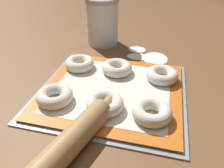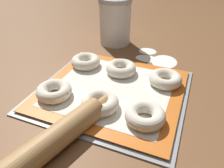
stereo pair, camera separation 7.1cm
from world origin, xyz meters
The scene contains 14 objects.
ground_plane centered at (0.00, 0.00, 0.00)m, with size 2.80×2.80×0.00m, color brown.
baking_tray centered at (0.02, -0.01, 0.00)m, with size 0.40×0.38×0.01m.
baking_mat centered at (0.02, -0.01, 0.01)m, with size 0.38×0.36×0.00m.
bagel_front_left centered at (-0.11, -0.10, 0.03)m, with size 0.09×0.09×0.03m.
bagel_front_center centered at (0.02, -0.10, 0.03)m, with size 0.09×0.09×0.03m.
bagel_front_right centered at (0.13, -0.10, 0.03)m, with size 0.09×0.09×0.03m.
bagel_back_left centered at (-0.11, 0.08, 0.03)m, with size 0.09×0.09×0.03m.
bagel_back_center centered at (0.01, 0.08, 0.03)m, with size 0.09×0.09×0.03m.
bagel_back_right centered at (0.15, 0.07, 0.03)m, with size 0.09×0.09×0.03m.
flour_canister centered at (-0.10, 0.32, 0.09)m, with size 0.13×0.13×0.18m.
rolling_pin centered at (-0.03, -0.30, 0.03)m, with size 0.16×0.46×0.05m.
flour_patch_near centered at (0.06, 0.23, 0.00)m, with size 0.09×0.05×0.00m.
flour_patch_far centered at (0.12, 0.23, 0.00)m, with size 0.09×0.10×0.00m.
flour_patch_side centered at (0.04, 0.29, 0.00)m, with size 0.07×0.06×0.00m.
Camera 1 is at (0.14, -0.50, 0.36)m, focal length 35.00 mm.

